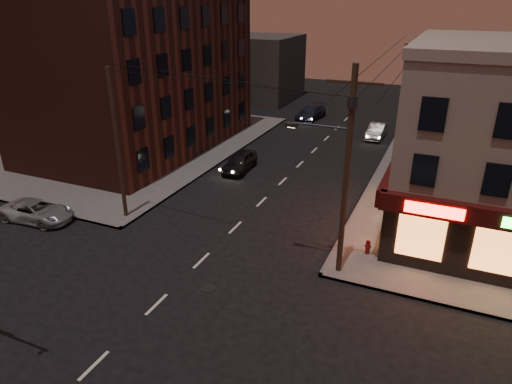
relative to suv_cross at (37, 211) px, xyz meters
The scene contains 14 objects.
ground 12.14m from the suv_cross, 19.26° to the right, with size 120.00×120.00×0.00m, color black.
sidewalk_nw 16.38m from the suv_cross, 113.60° to the left, with size 24.00×28.00×0.15m, color #514F4C.
brick_apartment 16.45m from the suv_cross, 101.51° to the left, with size 12.00×20.00×13.00m, color #441E15.
bg_building_ne_a 42.56m from the suv_cross, 53.19° to the left, with size 10.00×12.00×7.00m, color #3F3D3A.
bg_building_nw 38.18m from the suv_cross, 92.34° to the left, with size 9.00×10.00×8.00m, color #3F3D3A.
bg_building_ne_b 53.47m from the suv_cross, 63.97° to the left, with size 8.00×8.00×6.00m, color #3F3D3A.
utility_pole_main 18.93m from the suv_cross, ahead, with size 4.20×0.44×10.00m.
utility_pole_far 33.66m from the suv_cross, 56.91° to the left, with size 0.26×0.26×9.00m, color #382619.
utility_pole_west 6.63m from the suv_cross, 28.29° to the left, with size 0.24×0.24×9.00m, color #382619.
suv_cross is the anchor object (origin of this frame).
sedan_near 14.87m from the suv_cross, 59.54° to the left, with size 1.74×4.31×1.47m, color black.
sedan_mid 30.49m from the suv_cross, 58.85° to the left, with size 1.45×4.17×1.37m, color slate.
sedan_far 31.45m from the suv_cross, 75.63° to the left, with size 2.04×5.02×1.46m, color #1C2338.
fire_hydrant 19.65m from the suv_cross, 11.58° to the left, with size 0.34×0.34×0.79m.
Camera 1 is at (10.79, -13.49, 12.73)m, focal length 32.00 mm.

